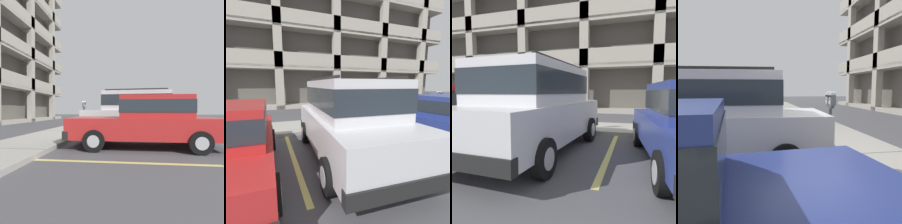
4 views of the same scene
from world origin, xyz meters
TOP-DOWN VIEW (x-y plane):
  - ground_plane at (0.00, 0.00)m, footprint 80.00×80.00m
  - sidewalk at (0.00, 1.30)m, footprint 40.00×2.20m
  - parking_stall_lines at (1.51, -1.40)m, footprint 12.18×4.80m
  - silver_suv at (-0.15, -2.15)m, footprint 2.21×4.88m
  - red_sedan at (-2.84, -2.44)m, footprint 1.85×4.48m
  - dark_hatchback at (3.08, -2.33)m, footprint 2.16×4.63m
  - blue_coupe at (5.95, -2.43)m, footprint 1.95×4.54m
  - parking_meter_near at (0.14, 0.35)m, footprint 0.35×0.12m
  - parking_meter_far at (6.17, 0.30)m, footprint 0.35×0.12m

SIDE VIEW (x-z plane):
  - ground_plane at x=0.00m, z-range -0.10..0.00m
  - parking_stall_lines at x=1.51m, z-range 0.00..0.01m
  - sidewalk at x=0.00m, z-range 0.00..0.12m
  - red_sedan at x=-2.84m, z-range 0.05..1.59m
  - dark_hatchback at x=3.08m, z-range 0.05..1.59m
  - blue_coupe at x=5.95m, z-range 0.05..1.59m
  - silver_suv at x=-0.15m, z-range 0.07..2.11m
  - parking_meter_far at x=6.17m, z-range 0.47..1.90m
  - parking_meter_near at x=0.14m, z-range 0.48..1.93m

